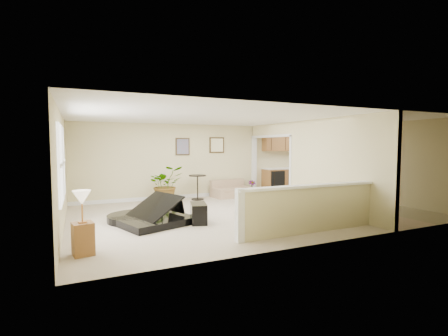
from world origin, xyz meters
name	(u,v)px	position (x,y,z in m)	size (l,w,h in m)	color
floor	(250,212)	(0.00, 0.00, 0.00)	(9.00, 9.00, 0.00)	#C3B298
back_wall	(209,161)	(0.00, 3.00, 1.25)	(9.00, 0.04, 2.50)	beige
front_wall	(331,175)	(0.00, -3.00, 1.25)	(9.00, 0.04, 2.50)	beige
left_wall	(62,171)	(-4.50, 0.00, 1.25)	(0.04, 6.00, 2.50)	beige
right_wall	(372,162)	(4.50, 0.00, 1.25)	(0.04, 6.00, 2.50)	beige
ceiling	(251,118)	(0.00, 0.00, 2.50)	(9.00, 6.00, 0.04)	white
kitchen_vinyl	(339,203)	(3.15, 0.00, 0.00)	(2.70, 6.00, 0.01)	tan
interior_partition	(299,165)	(1.80, 0.25, 1.22)	(0.18, 5.99, 2.50)	beige
pony_half_wall	(308,208)	(0.08, -2.30, 0.52)	(3.42, 0.22, 1.00)	beige
left_window	(61,163)	(-4.49, -0.50, 1.45)	(0.05, 2.15, 1.45)	white
wall_art_left	(183,147)	(-0.95, 2.97, 1.75)	(0.48, 0.04, 0.58)	#3C2D16
wall_mirror	(217,145)	(0.30, 2.97, 1.80)	(0.55, 0.04, 0.55)	#3C2D16
kitchen_cabinets	(288,169)	(3.19, 2.73, 0.87)	(2.36, 0.65, 2.33)	olive
piano	(151,197)	(-2.67, -0.12, 0.61)	(2.14, 2.11, 1.46)	black
piano_bench	(198,213)	(-1.68, -0.56, 0.23)	(0.34, 0.68, 0.45)	black
loveseat	(231,188)	(0.67, 2.58, 0.29)	(1.42, 0.91, 0.77)	tan
accent_table	(198,184)	(-0.62, 2.45, 0.53)	(0.57, 0.57, 0.82)	black
palm_plant	(166,185)	(-1.70, 2.32, 0.57)	(1.06, 0.93, 1.16)	black
small_plant	(252,189)	(1.45, 2.50, 0.23)	(0.33, 0.33, 0.54)	black
lamp_stand	(83,228)	(-4.15, -1.86, 0.45)	(0.36, 0.36, 1.06)	olive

